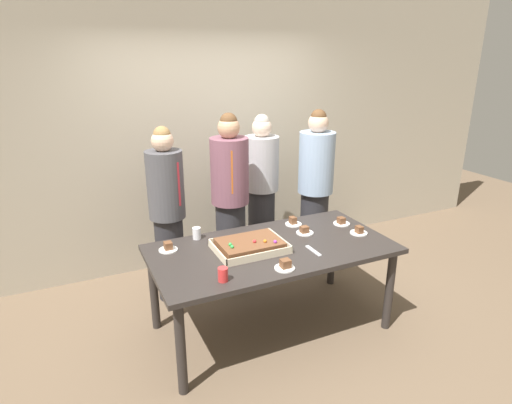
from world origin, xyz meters
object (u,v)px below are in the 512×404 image
(party_table, at_px, (272,256))
(cake_server_utensil, at_px, (313,251))
(plated_slice_near_right, at_px, (285,266))
(plated_slice_far_left, at_px, (293,222))
(plated_slice_near_left, at_px, (359,231))
(person_serving_front, at_px, (230,202))
(plated_slice_center_front, at_px, (341,222))
(drink_cup_nearest, at_px, (223,275))
(person_striped_tie_right, at_px, (315,189))
(plated_slice_center_back, at_px, (168,248))
(plated_slice_far_right, at_px, (305,231))
(person_far_right_suit, at_px, (262,191))
(drink_cup_middle, at_px, (197,233))
(person_green_shirt_behind, at_px, (168,213))
(sheet_cake, at_px, (250,245))

(party_table, height_order, cake_server_utensil, cake_server_utensil)
(plated_slice_near_right, height_order, plated_slice_far_left, same)
(plated_slice_near_left, distance_m, person_serving_front, 1.24)
(plated_slice_center_front, xyz_separation_m, drink_cup_nearest, (-1.36, -0.52, 0.03))
(plated_slice_near_left, distance_m, person_striped_tie_right, 0.96)
(drink_cup_nearest, bearing_deg, party_table, 32.13)
(party_table, distance_m, plated_slice_center_back, 0.84)
(cake_server_utensil, bearing_deg, plated_slice_near_left, 13.73)
(plated_slice_center_front, height_order, person_serving_front, person_serving_front)
(plated_slice_far_left, xyz_separation_m, drink_cup_nearest, (-0.95, -0.70, 0.03))
(person_striped_tie_right, bearing_deg, plated_slice_center_back, -17.98)
(drink_cup_nearest, bearing_deg, plated_slice_far_right, 26.88)
(plated_slice_near_right, xyz_separation_m, person_far_right_suit, (0.51, 1.46, 0.07))
(plated_slice_center_front, bearing_deg, plated_slice_far_left, 156.11)
(plated_slice_center_front, xyz_separation_m, cake_server_utensil, (-0.54, -0.38, -0.02))
(plated_slice_near_left, xyz_separation_m, drink_cup_middle, (-1.31, 0.49, 0.03))
(plated_slice_center_front, xyz_separation_m, plated_slice_center_back, (-1.58, 0.13, 0.00))
(person_striped_tie_right, bearing_deg, person_far_right_suit, -59.15)
(plated_slice_center_back, height_order, drink_cup_middle, drink_cup_middle)
(person_serving_front, relative_size, person_green_shirt_behind, 1.05)
(plated_slice_center_front, distance_m, drink_cup_middle, 1.33)
(drink_cup_middle, relative_size, person_striped_tie_right, 0.06)
(plated_slice_center_front, relative_size, drink_cup_nearest, 1.50)
(drink_cup_nearest, xyz_separation_m, person_serving_front, (0.52, 1.16, 0.09))
(person_striped_tie_right, bearing_deg, drink_cup_nearest, 2.53)
(party_table, height_order, drink_cup_nearest, drink_cup_nearest)
(drink_cup_nearest, relative_size, person_serving_front, 0.06)
(plated_slice_center_front, height_order, person_far_right_suit, person_far_right_suit)
(party_table, bearing_deg, person_far_right_suit, 68.58)
(drink_cup_nearest, bearing_deg, plated_slice_center_front, 20.88)
(drink_cup_nearest, distance_m, cake_server_utensil, 0.83)
(plated_slice_near_left, height_order, drink_cup_middle, drink_cup_middle)
(plated_slice_near_right, distance_m, person_serving_front, 1.19)
(plated_slice_far_right, relative_size, drink_cup_nearest, 1.50)
(person_striped_tie_right, bearing_deg, plated_slice_center_front, 41.08)
(cake_server_utensil, bearing_deg, person_striped_tie_right, 57.24)
(plated_slice_center_front, relative_size, person_green_shirt_behind, 0.09)
(plated_slice_far_right, height_order, person_green_shirt_behind, person_green_shirt_behind)
(sheet_cake, bearing_deg, party_table, -8.56)
(plated_slice_far_left, height_order, person_striped_tie_right, person_striped_tie_right)
(plated_slice_center_front, distance_m, person_far_right_suit, 1.00)
(cake_server_utensil, relative_size, person_striped_tie_right, 0.12)
(plated_slice_far_right, distance_m, person_far_right_suit, 0.97)
(plated_slice_center_front, relative_size, drink_cup_middle, 1.50)
(plated_slice_far_left, distance_m, drink_cup_middle, 0.90)
(sheet_cake, distance_m, plated_slice_far_left, 0.66)
(party_table, bearing_deg, plated_slice_center_front, 11.82)
(person_far_right_suit, bearing_deg, person_striped_tie_right, 97.22)
(plated_slice_near_left, height_order, plated_slice_near_right, same)
(drink_cup_nearest, distance_m, person_serving_front, 1.28)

